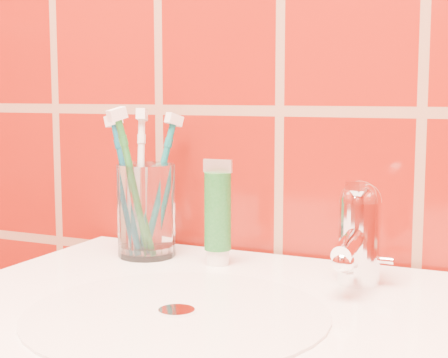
% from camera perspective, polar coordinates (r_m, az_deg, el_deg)
% --- Properties ---
extents(glass_tumbler, '(0.10, 0.10, 0.12)m').
position_cam_1_polar(glass_tumbler, '(0.91, -6.48, -2.62)').
color(glass_tumbler, white).
rests_on(glass_tumbler, pedestal_sink).
extents(toothpaste_tube, '(0.04, 0.03, 0.13)m').
position_cam_1_polar(toothpaste_tube, '(0.86, -0.53, -3.08)').
color(toothpaste_tube, white).
rests_on(toothpaste_tube, pedestal_sink).
extents(faucet, '(0.05, 0.11, 0.12)m').
position_cam_1_polar(faucet, '(0.79, 11.14, -4.12)').
color(faucet, white).
rests_on(faucet, pedestal_sink).
extents(toothbrush_0, '(0.09, 0.14, 0.21)m').
position_cam_1_polar(toothbrush_0, '(0.93, -5.48, -0.45)').
color(toothbrush_0, '#0D6D71').
rests_on(toothbrush_0, glass_tumbler).
extents(toothbrush_1, '(0.10, 0.09, 0.20)m').
position_cam_1_polar(toothbrush_1, '(0.92, -8.04, -0.59)').
color(toothbrush_1, '#0D5971').
rests_on(toothbrush_1, glass_tumbler).
extents(toothbrush_2, '(0.06, 0.10, 0.21)m').
position_cam_1_polar(toothbrush_2, '(0.92, -6.95, -0.31)').
color(toothbrush_2, white).
rests_on(toothbrush_2, glass_tumbler).
extents(toothbrush_3, '(0.09, 0.12, 0.21)m').
position_cam_1_polar(toothbrush_3, '(0.88, -7.46, -0.55)').
color(toothbrush_3, '#207B32').
rests_on(toothbrush_3, glass_tumbler).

